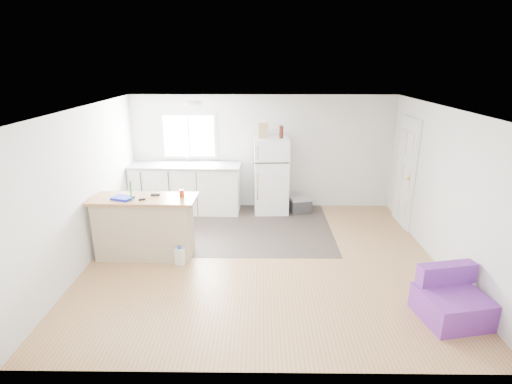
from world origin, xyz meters
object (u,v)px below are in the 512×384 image
cleaner_jug (180,256)px  blue_tray (122,198)px  kitchen_cabinets (186,188)px  purple_seat (451,301)px  cooler (301,205)px  red_cup (182,193)px  refrigerator (271,175)px  cardboard_box (263,131)px  mop (128,246)px  peninsula (145,227)px  bottle_left (281,132)px  bottle_right (281,132)px

cleaner_jug → blue_tray: bearing=-173.7°
kitchen_cabinets → purple_seat: 5.39m
cooler → red_cup: size_ratio=4.17×
refrigerator → blue_tray: size_ratio=5.26×
blue_tray → cardboard_box: size_ratio=1.00×
kitchen_cabinets → mop: size_ratio=1.71×
refrigerator → red_cup: bearing=-128.1°
peninsula → bottle_left: size_ratio=6.63×
kitchen_cabinets → peninsula: size_ratio=1.39×
purple_seat → cooler: bearing=101.9°
peninsula → cooler: peninsula is taller
peninsula → mop: 0.40m
blue_tray → bottle_right: bearing=40.1°
mop → peninsula: bearing=8.3°
cooler → bottle_right: bearing=155.0°
peninsula → cleaner_jug: peninsula is taller
red_cup → refrigerator: bearing=54.4°
kitchen_cabinets → blue_tray: (-0.58, -2.14, 0.51)m
cooler → blue_tray: (-2.99, -2.07, 0.86)m
mop → blue_tray: (-0.04, 0.07, 0.80)m
peninsula → purple_seat: size_ratio=1.90×
bottle_right → refrigerator: bearing=-179.1°
cleaner_jug → mop: (-0.85, 0.15, 0.09)m
blue_tray → bottle_right: bottle_right is taller
refrigerator → bottle_left: (0.20, -0.06, 0.91)m
cooler → bottle_right: 1.60m
red_cup → cardboard_box: bearing=57.2°
cleaner_jug → mop: 0.87m
peninsula → bottle_right: size_ratio=6.63×
cleaner_jug → kitchen_cabinets: bearing=117.5°
cleaner_jug → purple_seat: bearing=0.2°
red_cup → bottle_left: bottle_left is taller
cardboard_box → peninsula: bearing=-133.2°
peninsula → purple_seat: (4.23, -1.61, -0.29)m
kitchen_cabinets → cardboard_box: (1.61, -0.03, 1.21)m
purple_seat → cardboard_box: size_ratio=2.91×
cleaner_jug → red_cup: red_cup is taller
cooler → mop: size_ratio=0.37×
cooler → peninsula: bearing=-157.7°
mop → red_cup: (0.87, 0.18, 0.84)m
bottle_left → bottle_right: size_ratio=1.00×
peninsula → cardboard_box: cardboard_box is taller
cleaner_jug → red_cup: (0.02, 0.33, 0.93)m
refrigerator → bottle_left: bearing=-20.0°
red_cup → cardboard_box: cardboard_box is taller
bottle_left → peninsula: bearing=-138.5°
kitchen_cabinets → bottle_left: (1.98, -0.05, 1.18)m
peninsula → cooler: (2.71, 1.99, -0.34)m
red_cup → bottle_left: (1.65, 1.98, 0.63)m
red_cup → bottle_right: 2.70m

